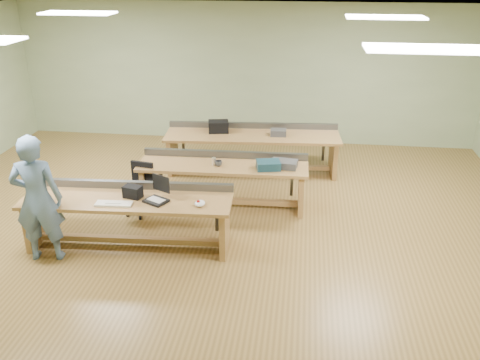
% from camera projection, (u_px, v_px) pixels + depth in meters
% --- Properties ---
extents(floor, '(10.00, 10.00, 0.00)m').
position_uv_depth(floor, '(214.00, 222.00, 7.99)').
color(floor, olive).
rests_on(floor, ground).
extents(ceiling, '(10.00, 10.00, 0.00)m').
position_uv_depth(ceiling, '(209.00, 24.00, 6.78)').
color(ceiling, silver).
rests_on(ceiling, wall_back).
extents(wall_back, '(10.00, 0.04, 3.00)m').
position_uv_depth(wall_back, '(244.00, 74.00, 11.02)').
color(wall_back, '#9BAD83').
rests_on(wall_back, floor).
extents(wall_front, '(10.00, 0.04, 3.00)m').
position_uv_depth(wall_front, '(115.00, 299.00, 3.75)').
color(wall_front, '#9BAD83').
rests_on(wall_front, floor).
extents(fluor_panels, '(6.20, 3.50, 0.03)m').
position_uv_depth(fluor_panels, '(209.00, 27.00, 6.80)').
color(fluor_panels, white).
rests_on(fluor_panels, ceiling).
extents(workbench_front, '(2.96, 0.94, 0.86)m').
position_uv_depth(workbench_front, '(129.00, 210.00, 7.15)').
color(workbench_front, '#9C6D41').
rests_on(workbench_front, floor).
extents(workbench_mid, '(2.77, 0.80, 0.86)m').
position_uv_depth(workbench_mid, '(223.00, 175.00, 8.32)').
color(workbench_mid, '#9C6D41').
rests_on(workbench_mid, floor).
extents(workbench_back, '(3.35, 1.11, 0.86)m').
position_uv_depth(workbench_back, '(252.00, 143.00, 9.70)').
color(workbench_back, '#9C6D41').
rests_on(workbench_back, floor).
extents(person, '(0.72, 0.54, 1.79)m').
position_uv_depth(person, '(37.00, 199.00, 6.70)').
color(person, '#6883AB').
rests_on(person, floor).
extents(laptop_base, '(0.38, 0.35, 0.03)m').
position_uv_depth(laptop_base, '(156.00, 201.00, 6.94)').
color(laptop_base, black).
rests_on(laptop_base, workbench_front).
extents(laptop_screen, '(0.27, 0.15, 0.24)m').
position_uv_depth(laptop_screen, '(161.00, 183.00, 6.94)').
color(laptop_screen, black).
rests_on(laptop_screen, laptop_base).
extents(keyboard, '(0.50, 0.19, 0.03)m').
position_uv_depth(keyboard, '(114.00, 204.00, 6.86)').
color(keyboard, silver).
rests_on(keyboard, workbench_front).
extents(trackball_mouse, '(0.17, 0.19, 0.07)m').
position_uv_depth(trackball_mouse, '(200.00, 203.00, 6.83)').
color(trackball_mouse, white).
rests_on(trackball_mouse, workbench_front).
extents(camera_bag, '(0.28, 0.21, 0.17)m').
position_uv_depth(camera_bag, '(133.00, 192.00, 7.05)').
color(camera_bag, black).
rests_on(camera_bag, workbench_front).
extents(task_chair, '(0.52, 0.52, 0.84)m').
position_uv_depth(task_chair, '(140.00, 196.00, 8.16)').
color(task_chair, black).
rests_on(task_chair, floor).
extents(parts_bin_teal, '(0.42, 0.34, 0.13)m').
position_uv_depth(parts_bin_teal, '(268.00, 165.00, 8.01)').
color(parts_bin_teal, '#143442').
rests_on(parts_bin_teal, workbench_mid).
extents(parts_bin_grey, '(0.44, 0.31, 0.11)m').
position_uv_depth(parts_bin_grey, '(284.00, 164.00, 8.07)').
color(parts_bin_grey, '#39393B').
rests_on(parts_bin_grey, workbench_mid).
extents(mug, '(0.13, 0.13, 0.09)m').
position_uv_depth(mug, '(219.00, 163.00, 8.13)').
color(mug, '#39393B').
rests_on(mug, workbench_mid).
extents(drinks_can, '(0.07, 0.07, 0.12)m').
position_uv_depth(drinks_can, '(214.00, 161.00, 8.16)').
color(drinks_can, silver).
rests_on(drinks_can, workbench_mid).
extents(storage_box_back, '(0.42, 0.34, 0.22)m').
position_uv_depth(storage_box_back, '(218.00, 127.00, 9.69)').
color(storage_box_back, black).
rests_on(storage_box_back, workbench_back).
extents(tray_back, '(0.31, 0.23, 0.12)m').
position_uv_depth(tray_back, '(278.00, 133.00, 9.51)').
color(tray_back, '#39393B').
rests_on(tray_back, workbench_back).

